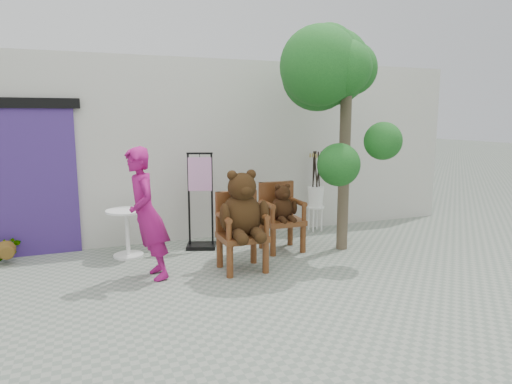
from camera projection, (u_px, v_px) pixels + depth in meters
ground_plane at (293, 286)px, 5.60m from camera, size 60.00×60.00×0.00m
back_wall at (219, 148)px, 8.20m from camera, size 9.00×1.00×3.00m
doorway at (34, 178)px, 6.70m from camera, size 1.40×0.11×2.33m
chair_big at (242, 215)px, 6.08m from camera, size 0.68×0.72×1.37m
chair_small at (281, 210)px, 7.05m from camera, size 0.60×0.56×1.05m
person at (147, 214)px, 5.73m from camera, size 0.46×0.65×1.69m
cafe_table at (127, 227)px, 6.73m from camera, size 0.60×0.60×0.70m
display_stand at (201, 212)px, 7.14m from camera, size 0.54×0.48×1.51m
stool_bucket at (316, 196)px, 8.22m from camera, size 0.32×0.32×1.45m
tree at (329, 74)px, 6.72m from camera, size 1.69×1.76×3.39m
potted_plant at (7, 246)px, 6.50m from camera, size 0.48×0.44×0.46m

